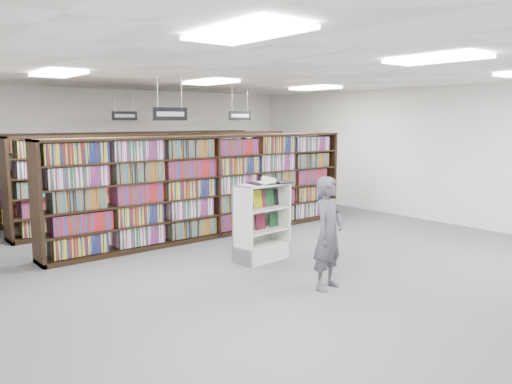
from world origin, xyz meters
TOP-DOWN VIEW (x-y plane):
  - floor at (0.00, 0.00)m, footprint 12.00×12.00m
  - ceiling at (0.00, 0.00)m, footprint 10.00×12.00m
  - wall_back at (0.00, 6.00)m, footprint 10.00×0.10m
  - wall_right at (5.00, 0.00)m, footprint 0.10×12.00m
  - bookshelf_row_near at (0.00, 2.00)m, footprint 7.00×0.60m
  - bookshelf_row_mid at (0.00, 4.00)m, footprint 7.00×0.60m
  - bookshelf_row_far at (0.00, 5.70)m, footprint 7.00×0.60m
  - aisle_sign_left at (-1.50, 1.00)m, footprint 0.65×0.02m
  - aisle_sign_right at (1.50, 3.00)m, footprint 0.65×0.02m
  - aisle_sign_center at (-0.50, 5.00)m, footprint 0.65×0.02m
  - troffer_front_left at (-3.00, -3.00)m, footprint 0.60×1.20m
  - troffer_front_center at (0.00, -3.00)m, footprint 0.60×1.20m
  - troffer_back_left at (-3.00, 2.00)m, footprint 0.60×1.20m
  - troffer_back_center at (0.00, 2.00)m, footprint 0.60×1.20m
  - troffer_back_right at (3.00, 2.00)m, footprint 0.60×1.20m
  - endcap_display at (-0.37, -0.03)m, footprint 0.99×0.55m
  - open_book at (-0.23, -0.09)m, footprint 0.77×0.54m
  - shopper at (-0.57, -1.80)m, footprint 0.67×0.52m

SIDE VIEW (x-z plane):
  - floor at x=0.00m, z-range 0.00..0.00m
  - endcap_display at x=-0.37m, z-range -0.20..1.13m
  - shopper at x=-0.57m, z-range 0.00..1.62m
  - bookshelf_row_near at x=0.00m, z-range 0.00..2.10m
  - bookshelf_row_mid at x=0.00m, z-range 0.00..2.10m
  - bookshelf_row_far at x=0.00m, z-range 0.00..2.10m
  - open_book at x=-0.23m, z-range 1.30..1.43m
  - wall_back at x=0.00m, z-range 0.00..3.20m
  - wall_right at x=5.00m, z-range 0.00..3.20m
  - aisle_sign_left at x=-1.50m, z-range 2.13..2.93m
  - aisle_sign_right at x=1.50m, z-range 2.13..2.93m
  - aisle_sign_center at x=-0.50m, z-range 2.13..2.93m
  - troffer_front_left at x=-3.00m, z-range 3.14..3.18m
  - troffer_front_center at x=0.00m, z-range 3.14..3.18m
  - troffer_back_left at x=-3.00m, z-range 3.14..3.18m
  - troffer_back_center at x=0.00m, z-range 3.14..3.18m
  - troffer_back_right at x=3.00m, z-range 3.14..3.18m
  - ceiling at x=0.00m, z-range 3.15..3.25m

